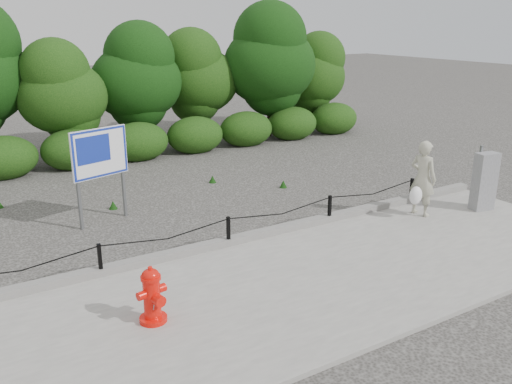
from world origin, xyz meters
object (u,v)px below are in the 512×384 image
object	(u,v)px
pedestrian	(422,179)
advertising_sign	(100,157)
fire_hydrant	(152,296)
utility_cabinet	(484,181)

from	to	relation	value
pedestrian	advertising_sign	xyz separation A→B (m)	(-6.15, 3.42, 0.58)
fire_hydrant	utility_cabinet	bearing A→B (deg)	-6.96
utility_cabinet	advertising_sign	xyz separation A→B (m)	(-7.65, 3.91, 0.74)
fire_hydrant	pedestrian	world-z (taller)	pedestrian
advertising_sign	fire_hydrant	bearing A→B (deg)	-114.27
utility_cabinet	fire_hydrant	bearing A→B (deg)	-164.40
fire_hydrant	pedestrian	bearing A→B (deg)	-1.89
fire_hydrant	pedestrian	size ratio (longest dim) A/B	0.51
pedestrian	advertising_sign	bearing A→B (deg)	49.91
fire_hydrant	advertising_sign	world-z (taller)	advertising_sign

